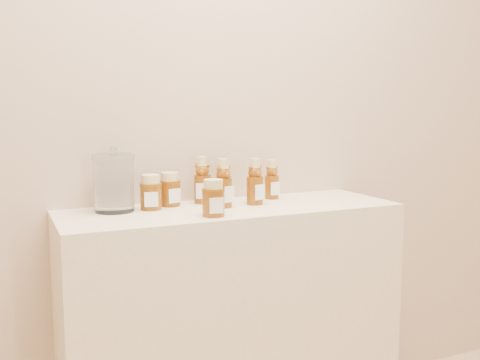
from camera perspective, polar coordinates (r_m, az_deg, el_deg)
name	(u,v)px	position (r m, az deg, el deg)	size (l,w,h in m)	color
wall_back	(211,81)	(2.05, -3.14, 10.51)	(3.50, 0.02, 2.70)	tan
display_table	(232,329)	(2.02, -0.81, -15.61)	(1.20, 0.40, 0.90)	beige
bear_bottle_back_left	(202,177)	(1.97, -4.04, 0.33)	(0.07, 0.07, 0.19)	#622F07
bear_bottle_back_mid	(224,177)	(2.00, -1.77, 0.27)	(0.06, 0.06, 0.18)	#622F07
bear_bottle_back_right	(272,177)	(2.06, 3.42, 0.33)	(0.06, 0.06, 0.17)	#622F07
bear_bottle_front_left	(223,180)	(1.88, -1.80, 0.01)	(0.07, 0.07, 0.19)	#622F07
bear_bottle_front_right	(255,179)	(1.94, 1.60, 0.16)	(0.06, 0.06, 0.19)	#622F07
honey_jar_left	(151,192)	(1.86, -9.49, -1.29)	(0.08, 0.08, 0.12)	#622F07
honey_jar_back	(170,189)	(1.92, -7.49, -0.97)	(0.08, 0.08, 0.12)	#622F07
honey_jar_front	(213,198)	(1.72, -2.86, -1.91)	(0.08, 0.08, 0.12)	#622F07
glass_canister	(114,180)	(1.84, -13.30, -0.03)	(0.14, 0.14, 0.21)	white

